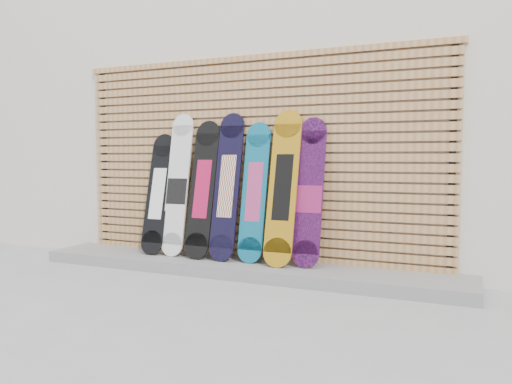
% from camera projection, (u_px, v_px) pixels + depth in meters
% --- Properties ---
extents(ground, '(80.00, 80.00, 0.00)m').
position_uv_depth(ground, '(224.00, 291.00, 4.52)').
color(ground, '#99999B').
rests_on(ground, ground).
extents(building, '(12.00, 5.00, 3.60)m').
position_uv_depth(building, '(360.00, 118.00, 7.41)').
color(building, beige).
rests_on(building, ground).
extents(concrete_step, '(4.60, 0.70, 0.12)m').
position_uv_depth(concrete_step, '(241.00, 268.00, 5.20)').
color(concrete_step, gray).
rests_on(concrete_step, ground).
extents(slat_wall, '(4.26, 0.08, 2.29)m').
position_uv_depth(slat_wall, '(252.00, 157.00, 5.39)').
color(slat_wall, '#B07D49').
rests_on(slat_wall, ground).
extents(snowboard_0, '(0.28, 0.35, 1.36)m').
position_uv_depth(snowboard_0, '(158.00, 194.00, 5.66)').
color(snowboard_0, black).
rests_on(snowboard_0, concrete_step).
extents(snowboard_1, '(0.26, 0.33, 1.58)m').
position_uv_depth(snowboard_1, '(178.00, 185.00, 5.56)').
color(snowboard_1, silver).
rests_on(snowboard_1, concrete_step).
extents(snowboard_2, '(0.29, 0.37, 1.50)m').
position_uv_depth(snowboard_2, '(202.00, 189.00, 5.41)').
color(snowboard_2, black).
rests_on(snowboard_2, concrete_step).
extents(snowboard_3, '(0.28, 0.36, 1.57)m').
position_uv_depth(snowboard_3, '(227.00, 186.00, 5.30)').
color(snowboard_3, black).
rests_on(snowboard_3, concrete_step).
extents(snowboard_4, '(0.27, 0.31, 1.46)m').
position_uv_depth(snowboard_4, '(254.00, 192.00, 5.20)').
color(snowboard_4, '#0D5F7F').
rests_on(snowboard_4, concrete_step).
extents(snowboard_5, '(0.30, 0.40, 1.58)m').
position_uv_depth(snowboard_5, '(283.00, 187.00, 5.03)').
color(snowboard_5, '#AC7812').
rests_on(snowboard_5, concrete_step).
extents(snowboard_6, '(0.28, 0.30, 1.50)m').
position_uv_depth(snowboard_6, '(310.00, 193.00, 4.97)').
color(snowboard_6, black).
rests_on(snowboard_6, concrete_step).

